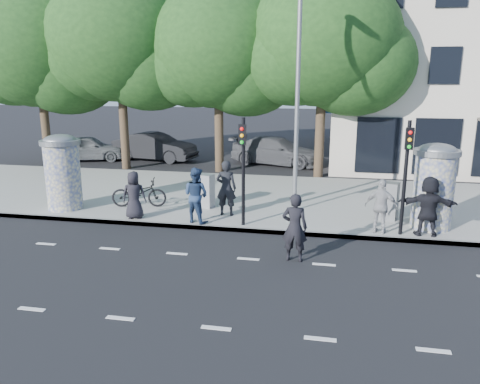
% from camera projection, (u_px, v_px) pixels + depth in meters
% --- Properties ---
extents(ground, '(120.00, 120.00, 0.00)m').
position_uv_depth(ground, '(238.00, 281.00, 11.19)').
color(ground, black).
rests_on(ground, ground).
extents(sidewalk, '(40.00, 8.00, 0.15)m').
position_uv_depth(sidewalk, '(275.00, 199.00, 18.32)').
color(sidewalk, gray).
rests_on(sidewalk, ground).
extents(curb, '(40.00, 0.10, 0.16)m').
position_uv_depth(curb, '(260.00, 231.00, 14.56)').
color(curb, slate).
rests_on(curb, ground).
extents(lane_dash_near, '(32.00, 0.12, 0.01)m').
position_uv_depth(lane_dash_near, '(216.00, 328.00, 9.10)').
color(lane_dash_near, silver).
rests_on(lane_dash_near, ground).
extents(lane_dash_far, '(32.00, 0.12, 0.01)m').
position_uv_depth(lane_dash_far, '(248.00, 259.00, 12.53)').
color(lane_dash_far, silver).
rests_on(lane_dash_far, ground).
extents(ad_column_left, '(1.36, 1.36, 2.65)m').
position_uv_depth(ad_column_left, '(63.00, 170.00, 16.44)').
color(ad_column_left, beige).
rests_on(ad_column_left, sidewalk).
extents(ad_column_right, '(1.36, 1.36, 2.65)m').
position_uv_depth(ad_column_right, '(434.00, 184.00, 14.33)').
color(ad_column_right, beige).
rests_on(ad_column_right, sidewalk).
extents(traffic_pole_near, '(0.22, 0.31, 3.40)m').
position_uv_depth(traffic_pole_near, '(243.00, 161.00, 14.37)').
color(traffic_pole_near, black).
rests_on(traffic_pole_near, sidewalk).
extents(traffic_pole_far, '(0.22, 0.31, 3.40)m').
position_uv_depth(traffic_pole_far, '(406.00, 166.00, 13.48)').
color(traffic_pole_far, black).
rests_on(traffic_pole_far, sidewalk).
extents(street_lamp, '(0.25, 0.93, 8.00)m').
position_uv_depth(street_lamp, '(298.00, 75.00, 16.20)').
color(street_lamp, slate).
rests_on(street_lamp, sidewalk).
extents(tree_far_left, '(7.20, 7.20, 9.26)m').
position_uv_depth(tree_far_left, '(37.00, 47.00, 24.00)').
color(tree_far_left, '#38281C').
rests_on(tree_far_left, ground).
extents(tree_mid_left, '(7.20, 7.20, 9.57)m').
position_uv_depth(tree_mid_left, '(119.00, 39.00, 23.09)').
color(tree_mid_left, '#38281C').
rests_on(tree_mid_left, ground).
extents(tree_near_left, '(6.80, 6.80, 8.97)m').
position_uv_depth(tree_near_left, '(218.00, 48.00, 22.46)').
color(tree_near_left, '#38281C').
rests_on(tree_near_left, ground).
extents(tree_center, '(7.00, 7.00, 9.30)m').
position_uv_depth(tree_center, '(324.00, 40.00, 21.09)').
color(tree_center, '#38281C').
rests_on(tree_center, ground).
extents(ped_a, '(0.87, 0.67, 1.59)m').
position_uv_depth(ped_a, '(134.00, 195.00, 15.42)').
color(ped_a, black).
rests_on(ped_a, sidewalk).
extents(ped_b, '(0.69, 0.46, 1.89)m').
position_uv_depth(ped_b, '(226.00, 188.00, 15.74)').
color(ped_b, black).
rests_on(ped_b, sidewalk).
extents(ped_c, '(1.06, 0.95, 1.80)m').
position_uv_depth(ped_c, '(196.00, 195.00, 15.00)').
color(ped_c, navy).
rests_on(ped_c, sidewalk).
extents(ped_e, '(1.09, 0.80, 1.66)m').
position_uv_depth(ped_e, '(381.00, 206.00, 13.95)').
color(ped_e, '#9D9DA0').
rests_on(ped_e, sidewalk).
extents(ped_f, '(1.69, 0.64, 1.80)m').
position_uv_depth(ped_f, '(428.00, 206.00, 13.73)').
color(ped_f, black).
rests_on(ped_f, sidewalk).
extents(man_road, '(0.69, 0.46, 1.84)m').
position_uv_depth(man_road, '(295.00, 228.00, 12.22)').
color(man_road, black).
rests_on(man_road, ground).
extents(bicycle, '(1.07, 2.06, 1.03)m').
position_uv_depth(bicycle, '(139.00, 193.00, 16.85)').
color(bicycle, black).
rests_on(bicycle, sidewalk).
extents(cabinet_left, '(0.67, 0.56, 1.21)m').
position_uv_depth(cabinet_left, '(205.00, 191.00, 16.79)').
color(cabinet_left, gray).
rests_on(cabinet_left, sidewalk).
extents(cabinet_right, '(0.70, 0.60, 1.24)m').
position_uv_depth(cabinet_right, '(388.00, 201.00, 15.36)').
color(cabinet_right, slate).
rests_on(cabinet_right, sidewalk).
extents(car_left, '(3.04, 4.59, 1.45)m').
position_uv_depth(car_left, '(88.00, 148.00, 26.82)').
color(car_left, slate).
rests_on(car_left, ground).
extents(car_mid, '(2.39, 4.99, 1.58)m').
position_uv_depth(car_mid, '(155.00, 147.00, 26.82)').
color(car_mid, black).
rests_on(car_mid, ground).
extents(car_right, '(3.26, 5.45, 1.48)m').
position_uv_depth(car_right, '(277.00, 151.00, 25.65)').
color(car_right, '#4A4C51').
rests_on(car_right, ground).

